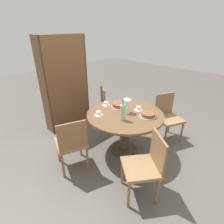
{
  "coord_description": "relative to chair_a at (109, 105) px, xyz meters",
  "views": [
    {
      "loc": [
        -1.92,
        -1.6,
        1.98
      ],
      "look_at": [
        0.0,
        0.3,
        0.64
      ],
      "focal_mm": 28.0,
      "sensor_mm": 36.0,
      "label": 1
    }
  ],
  "objects": [
    {
      "name": "cake_second",
      "position": [
        -0.28,
        -1.12,
        0.28
      ],
      "size": [
        0.25,
        0.25,
        0.06
      ],
      "color": "silver",
      "rests_on": "dining_table"
    },
    {
      "name": "chair_a",
      "position": [
        0.0,
        0.0,
        0.0
      ],
      "size": [
        0.58,
        0.58,
        0.87
      ],
      "rotation": [
        0.0,
        0.0,
        1.01
      ],
      "color": "olive",
      "rests_on": "ground_plane"
    },
    {
      "name": "chair_c",
      "position": [
        -0.93,
        -1.56,
        0.0
      ],
      "size": [
        0.59,
        0.59,
        0.87
      ],
      "rotation": [
        0.0,
        0.0,
        4.07
      ],
      "color": "olive",
      "rests_on": "ground_plane"
    },
    {
      "name": "cup_b",
      "position": [
        -0.78,
        -0.55,
        0.28
      ],
      "size": [
        0.13,
        0.13,
        0.07
      ],
      "color": "white",
      "rests_on": "dining_table"
    },
    {
      "name": "cup_a",
      "position": [
        -0.2,
        -0.89,
        0.28
      ],
      "size": [
        0.13,
        0.13,
        0.07
      ],
      "color": "white",
      "rests_on": "dining_table"
    },
    {
      "name": "bookshelf",
      "position": [
        -0.59,
        0.66,
        0.48
      ],
      "size": [
        0.94,
        0.28,
        1.85
      ],
      "rotation": [
        0.0,
        0.0,
        3.14
      ],
      "color": "brown",
      "rests_on": "ground_plane"
    },
    {
      "name": "chair_b",
      "position": [
        -1.31,
        -0.55,
        0.0
      ],
      "size": [
        0.54,
        0.54,
        0.87
      ],
      "rotation": [
        0.0,
        0.0,
        2.8
      ],
      "color": "olive",
      "rests_on": "ground_plane"
    },
    {
      "name": "water_bottle",
      "position": [
        -0.63,
        -0.92,
        0.38
      ],
      "size": [
        0.07,
        0.07,
        0.33
      ],
      "color": "#99C6A3",
      "rests_on": "dining_table"
    },
    {
      "name": "coffee_pot",
      "position": [
        -0.4,
        -0.8,
        0.37
      ],
      "size": [
        0.13,
        0.13,
        0.27
      ],
      "color": "white",
      "rests_on": "dining_table"
    },
    {
      "name": "cake_main",
      "position": [
        -0.31,
        -0.57,
        0.28
      ],
      "size": [
        0.28,
        0.28,
        0.07
      ],
      "color": "silver",
      "rests_on": "dining_table"
    },
    {
      "name": "chair_d",
      "position": [
        0.42,
        -1.11,
        0.0
      ],
      "size": [
        0.55,
        0.55,
        0.87
      ],
      "rotation": [
        0.0,
        0.0,
        5.86
      ],
      "color": "olive",
      "rests_on": "ground_plane"
    },
    {
      "name": "ground_plane",
      "position": [
        -0.43,
        -0.8,
        -0.47
      ],
      "size": [
        14.0,
        14.0,
        0.0
      ],
      "primitive_type": "plane",
      "color": "#56514C"
    },
    {
      "name": "cup_c",
      "position": [
        -0.43,
        -0.36,
        0.28
      ],
      "size": [
        0.13,
        0.13,
        0.07
      ],
      "color": "white",
      "rests_on": "dining_table"
    },
    {
      "name": "dining_table",
      "position": [
        -0.43,
        -0.8,
        0.11
      ],
      "size": [
        1.23,
        1.23,
        0.72
      ],
      "color": "#473828",
      "rests_on": "ground_plane"
    }
  ]
}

